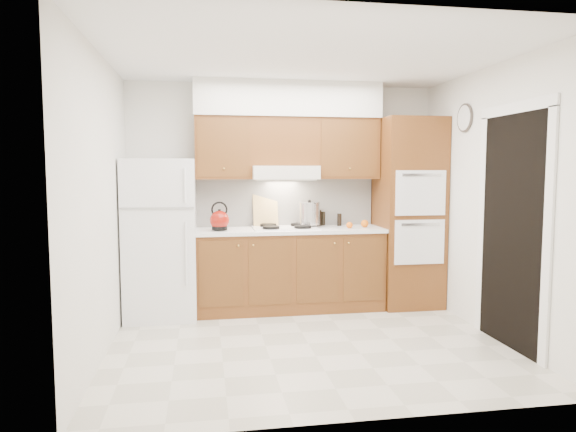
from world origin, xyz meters
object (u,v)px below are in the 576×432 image
object	(u,v)px
fridge	(161,239)
kettle	(219,220)
oven_cabinet	(408,213)
stock_pot	(309,214)

from	to	relation	value
fridge	kettle	distance (m)	0.66
fridge	oven_cabinet	bearing A→B (deg)	0.70
fridge	oven_cabinet	size ratio (longest dim) A/B	0.78
oven_cabinet	stock_pot	xyz separation A→B (m)	(-1.17, 0.11, -0.00)
oven_cabinet	kettle	xyz separation A→B (m)	(-2.21, -0.08, -0.04)
kettle	stock_pot	bearing A→B (deg)	-2.18
oven_cabinet	kettle	size ratio (longest dim) A/B	10.41
kettle	stock_pot	xyz separation A→B (m)	(1.04, 0.19, 0.04)
fridge	stock_pot	bearing A→B (deg)	4.98
kettle	stock_pot	distance (m)	1.06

